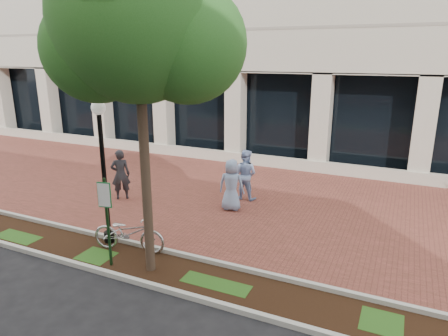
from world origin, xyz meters
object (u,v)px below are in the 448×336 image
at_px(parking_sign, 106,211).
at_px(pedestrian_mid, 245,174).
at_px(pedestrian_left, 121,175).
at_px(locked_bicycle, 129,233).
at_px(pedestrian_right, 231,185).
at_px(lamppost, 103,165).
at_px(street_tree, 140,29).

height_order(parking_sign, pedestrian_mid, parking_sign).
bearing_deg(parking_sign, pedestrian_left, 113.61).
bearing_deg(pedestrian_left, parking_sign, 87.84).
bearing_deg(locked_bicycle, parking_sign, 172.02).
height_order(pedestrian_left, pedestrian_right, pedestrian_left).
bearing_deg(pedestrian_left, locked_bicycle, 93.82).
height_order(pedestrian_mid, pedestrian_right, pedestrian_mid).
distance_m(parking_sign, lamppost, 1.54).
distance_m(parking_sign, pedestrian_right, 4.76).
relative_size(locked_bicycle, pedestrian_left, 1.09).
xyz_separation_m(parking_sign, street_tree, (1.04, 0.29, 4.02)).
height_order(locked_bicycle, pedestrian_left, pedestrian_left).
height_order(street_tree, pedestrian_right, street_tree).
distance_m(lamppost, pedestrian_left, 3.67).
bearing_deg(pedestrian_left, pedestrian_right, 152.41).
bearing_deg(street_tree, lamppost, 159.56).
distance_m(parking_sign, pedestrian_left, 4.79).
xyz_separation_m(parking_sign, pedestrian_left, (-2.75, 3.88, -0.54)).
bearing_deg(lamppost, street_tree, -20.44).
distance_m(parking_sign, locked_bicycle, 1.23).
bearing_deg(pedestrian_left, lamppost, 85.49).
bearing_deg(parking_sign, street_tree, 3.70).
bearing_deg(lamppost, parking_sign, -48.64).
xyz_separation_m(pedestrian_left, pedestrian_right, (3.94, 0.69, -0.04)).
bearing_deg(locked_bicycle, pedestrian_left, 29.45).
xyz_separation_m(lamppost, pedestrian_left, (-1.87, 2.88, -1.29)).
bearing_deg(lamppost, pedestrian_left, 122.97).
relative_size(pedestrian_mid, pedestrian_right, 1.04).
bearing_deg(pedestrian_mid, pedestrian_left, 28.78).
relative_size(parking_sign, locked_bicycle, 1.14).
distance_m(locked_bicycle, pedestrian_mid, 5.09).
distance_m(lamppost, pedestrian_right, 4.34).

